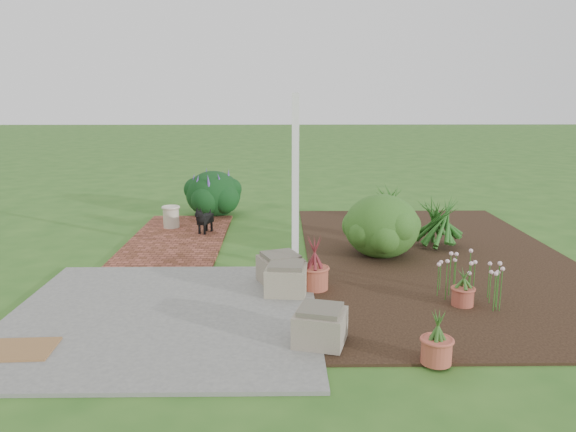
{
  "coord_description": "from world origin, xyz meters",
  "views": [
    {
      "loc": [
        0.09,
        -7.77,
        2.47
      ],
      "look_at": [
        0.2,
        0.4,
        0.7
      ],
      "focal_mm": 35.0,
      "sensor_mm": 36.0,
      "label": 1
    }
  ],
  "objects_px": {
    "stone_trough_near": "(320,327)",
    "evergreen_shrub": "(382,224)",
    "black_dog": "(204,219)",
    "cream_ceramic_urn": "(171,217)"
  },
  "relations": [
    {
      "from": "black_dog",
      "to": "cream_ceramic_urn",
      "type": "bearing_deg",
      "value": 168.5
    },
    {
      "from": "black_dog",
      "to": "evergreen_shrub",
      "type": "height_order",
      "value": "evergreen_shrub"
    },
    {
      "from": "stone_trough_near",
      "to": "black_dog",
      "type": "height_order",
      "value": "black_dog"
    },
    {
      "from": "stone_trough_near",
      "to": "black_dog",
      "type": "bearing_deg",
      "value": 111.07
    },
    {
      "from": "stone_trough_near",
      "to": "evergreen_shrub",
      "type": "height_order",
      "value": "evergreen_shrub"
    },
    {
      "from": "stone_trough_near",
      "to": "evergreen_shrub",
      "type": "distance_m",
      "value": 3.37
    },
    {
      "from": "evergreen_shrub",
      "to": "cream_ceramic_urn",
      "type": "bearing_deg",
      "value": 152.49
    },
    {
      "from": "black_dog",
      "to": "cream_ceramic_urn",
      "type": "relative_size",
      "value": 1.26
    },
    {
      "from": "black_dog",
      "to": "evergreen_shrub",
      "type": "distance_m",
      "value": 3.25
    },
    {
      "from": "cream_ceramic_urn",
      "to": "evergreen_shrub",
      "type": "bearing_deg",
      "value": -27.51
    }
  ]
}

